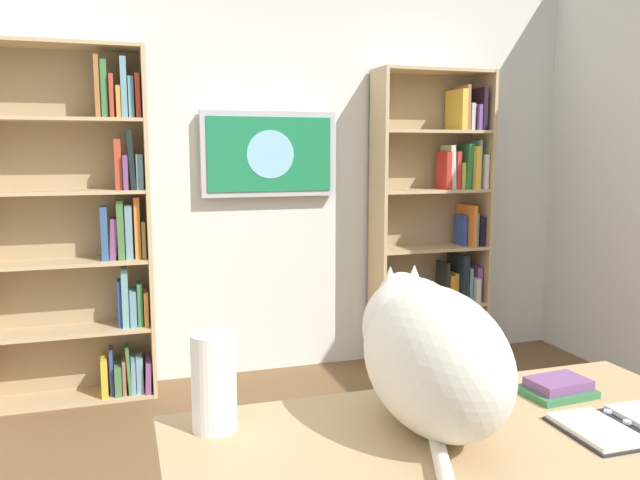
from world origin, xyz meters
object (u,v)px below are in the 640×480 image
Objects in this scene: wall_mounted_tv at (269,154)px; bookshelf_right at (85,231)px; cat at (427,350)px; paper_towel_roll at (214,382)px; open_binder at (627,425)px; bookshelf_left at (442,223)px; desk_book_stack at (557,388)px.

bookshelf_right is at bearing 4.20° from wall_mounted_tv.
paper_towel_roll is (0.51, -0.13, -0.07)m from cat.
cat is 2.77× the size of paper_towel_roll.
bookshelf_left is at bearing -109.12° from open_binder.
cat is (0.20, 2.56, -0.46)m from wall_mounted_tv.
wall_mounted_tv is (-1.10, -0.08, 0.43)m from bookshelf_right.
open_binder is 1.68× the size of desk_book_stack.
bookshelf_left is 9.92× the size of desk_book_stack.
desk_book_stack reaches higher than open_binder.
desk_book_stack is at bearing -171.93° from cat.
desk_book_stack is at bearing 119.15° from bookshelf_right.
open_binder is at bearing 95.50° from wall_mounted_tv.
cat is at bearing 165.20° from paper_towel_roll.
bookshelf_left is at bearing 175.86° from wall_mounted_tv.
open_binder is (-0.46, 0.17, -0.19)m from cat.
paper_towel_roll is at bearing -4.29° from desk_book_stack.
bookshelf_left reaches higher than open_binder.
bookshelf_right is 3.01× the size of cat.
cat is at bearing 85.52° from wall_mounted_tv.
cat reaches higher than paper_towel_roll.
open_binder is 1.37× the size of paper_towel_roll.
bookshelf_left is 1.27m from wall_mounted_tv.
desk_book_stack is (-0.44, -0.06, -0.17)m from cat.
bookshelf_right is (2.29, -0.00, 0.03)m from bookshelf_left.
paper_towel_roll is 0.96m from desk_book_stack.
wall_mounted_tv is at bearing -4.14° from bookshelf_left.
desk_book_stack is at bearing 95.55° from wall_mounted_tv.
bookshelf_left is 2.92× the size of cat.
open_binder is 1.02m from paper_towel_roll.
bookshelf_right is at bearing -62.72° from open_binder.
cat is (1.38, 2.47, -0.00)m from bookshelf_left.
bookshelf_right is 2.99m from open_binder.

